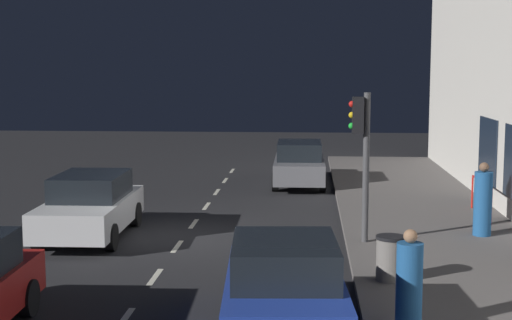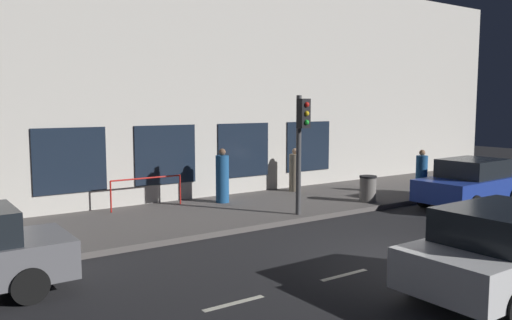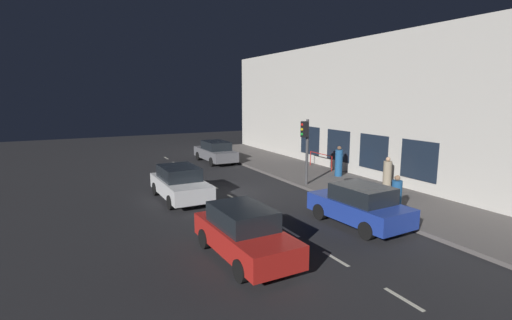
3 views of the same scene
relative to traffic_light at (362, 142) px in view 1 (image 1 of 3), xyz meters
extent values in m
plane|color=#232326|center=(-4.32, 0.82, -2.51)|extent=(60.00, 60.00, 0.00)
cube|color=#5B5654|center=(1.93, 0.82, -2.44)|extent=(4.50, 32.00, 0.15)
cube|color=#192333|center=(4.15, 5.44, -0.78)|extent=(0.04, 2.16, 1.96)
cube|color=beige|center=(-4.32, -5.38, -2.51)|extent=(0.12, 1.20, 0.01)
cube|color=beige|center=(-4.32, -2.78, -2.51)|extent=(0.12, 1.20, 0.01)
cube|color=beige|center=(-4.32, -0.18, -2.51)|extent=(0.12, 1.20, 0.01)
cube|color=beige|center=(-4.32, 2.42, -2.51)|extent=(0.12, 1.20, 0.01)
cube|color=beige|center=(-4.32, 5.02, -2.51)|extent=(0.12, 1.20, 0.01)
cube|color=beige|center=(-4.32, 7.62, -2.51)|extent=(0.12, 1.20, 0.01)
cube|color=beige|center=(-4.32, 10.22, -2.51)|extent=(0.12, 1.20, 0.01)
cube|color=beige|center=(-4.32, 12.82, -2.51)|extent=(0.12, 1.20, 0.01)
cylinder|color=#424244|center=(0.11, 0.00, -0.61)|extent=(0.15, 0.15, 3.50)
cube|color=black|center=(-0.10, 0.00, 0.62)|extent=(0.26, 0.32, 0.84)
sphere|color=red|center=(-0.24, 0.00, 0.87)|extent=(0.15, 0.15, 0.15)
sphere|color=gold|center=(-0.24, 0.00, 0.62)|extent=(0.15, 0.15, 0.15)
sphere|color=green|center=(-0.24, 0.00, 0.37)|extent=(0.15, 0.15, 0.15)
cube|color=slate|center=(-1.55, 9.31, -1.88)|extent=(1.79, 4.57, 0.70)
cube|color=black|center=(-1.55, 9.13, -1.23)|extent=(1.55, 2.39, 0.60)
cylinder|color=black|center=(-2.37, 10.72, -2.19)|extent=(0.23, 0.64, 0.64)
cylinder|color=black|center=(-0.76, 10.73, -2.19)|extent=(0.23, 0.64, 0.64)
cylinder|color=black|center=(-2.34, 7.89, -2.19)|extent=(0.23, 0.64, 0.64)
cylinder|color=black|center=(-0.72, 7.91, -2.19)|extent=(0.23, 0.64, 0.64)
cube|color=#1E389E|center=(-1.60, -5.94, -1.88)|extent=(2.07, 4.09, 0.70)
cube|color=black|center=(-1.59, -6.10, -1.23)|extent=(1.73, 2.17, 0.60)
cylinder|color=black|center=(-2.52, -4.76, -2.19)|extent=(0.26, 0.65, 0.64)
cylinder|color=black|center=(-0.81, -4.65, -2.19)|extent=(0.26, 0.65, 0.64)
cube|color=silver|center=(-6.65, 0.65, -1.88)|extent=(1.91, 4.39, 0.70)
cube|color=black|center=(-6.66, 0.82, -1.23)|extent=(1.65, 2.30, 0.60)
cylinder|color=black|center=(-5.77, -0.69, -2.19)|extent=(0.23, 0.64, 0.64)
cylinder|color=black|center=(-7.49, -0.72, -2.19)|extent=(0.23, 0.64, 0.64)
cylinder|color=black|center=(-5.82, 2.01, -2.19)|extent=(0.23, 0.64, 0.64)
cylinder|color=black|center=(-7.54, 1.98, -2.19)|extent=(0.23, 0.64, 0.64)
cylinder|color=black|center=(-6.00, -5.32, -2.19)|extent=(0.24, 0.65, 0.64)
cylinder|color=#1E5189|center=(3.01, 0.87, -1.58)|extent=(0.54, 0.54, 1.56)
sphere|color=brown|center=(3.01, 0.87, -0.68)|extent=(0.23, 0.23, 0.23)
cube|color=brown|center=(3.04, 0.76, -0.68)|extent=(0.07, 0.06, 0.06)
cylinder|color=#1E5189|center=(0.35, -5.96, -1.67)|extent=(0.54, 0.54, 1.39)
sphere|color=#936B4C|center=(0.35, -5.96, -0.86)|extent=(0.22, 0.22, 0.22)
cube|color=#936B4C|center=(0.31, -5.87, -0.86)|extent=(0.07, 0.06, 0.06)
cylinder|color=slate|center=(0.36, -3.20, -1.96)|extent=(0.55, 0.55, 0.81)
cylinder|color=black|center=(0.36, -3.20, -1.52)|extent=(0.57, 0.57, 0.06)
cylinder|color=red|center=(3.53, 2.16, -1.89)|extent=(0.05, 0.05, 0.95)
cylinder|color=red|center=(3.53, 4.46, -1.89)|extent=(0.05, 0.05, 0.95)
cylinder|color=red|center=(3.53, 3.31, -1.41)|extent=(0.05, 2.30, 0.05)
camera|label=1|loc=(-1.24, -17.56, 1.76)|focal=53.09mm
camera|label=2|loc=(-11.57, 9.55, 0.89)|focal=36.31mm
camera|label=3|loc=(-11.45, -16.53, 2.44)|focal=26.58mm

